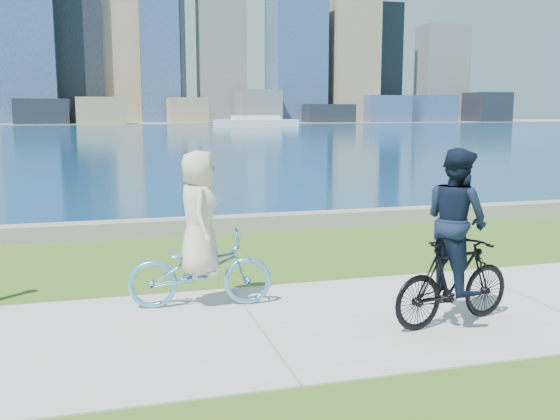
{
  "coord_description": "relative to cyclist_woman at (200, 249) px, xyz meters",
  "views": [
    {
      "loc": [
        -1.74,
        -7.21,
        2.67
      ],
      "look_at": [
        0.9,
        2.24,
        1.1
      ],
      "focal_mm": 40.0,
      "sensor_mm": 36.0,
      "label": 1
    }
  ],
  "objects": [
    {
      "name": "cyclist_man",
      "position": [
        2.94,
        -1.57,
        0.14
      ],
      "size": [
        0.89,
        1.87,
        2.21
      ],
      "rotation": [
        0.0,
        0.0,
        1.78
      ],
      "color": "black",
      "rests_on": "ground"
    },
    {
      "name": "cyclist_woman",
      "position": [
        0.0,
        0.0,
        0.0
      ],
      "size": [
        0.91,
        2.02,
        2.13
      ],
      "rotation": [
        0.0,
        0.0,
        1.45
      ],
      "color": "#57A2D3",
      "rests_on": "ground"
    },
    {
      "name": "bay_water",
      "position": [
        0.57,
        70.97,
        -0.81
      ],
      "size": [
        320.0,
        131.0,
        0.01
      ],
      "primitive_type": "cube",
      "color": "navy",
      "rests_on": "ground"
    },
    {
      "name": "concrete_path",
      "position": [
        0.57,
        -1.03,
        -0.8
      ],
      "size": [
        80.0,
        3.5,
        0.02
      ],
      "primitive_type": "cube",
      "color": "#A8A9A4",
      "rests_on": "ground"
    },
    {
      "name": "ferry_far",
      "position": [
        22.58,
        91.59,
        -0.05
      ],
      "size": [
        13.5,
        3.86,
        1.83
      ],
      "color": "silver",
      "rests_on": "ground"
    },
    {
      "name": "far_shore",
      "position": [
        0.57,
        128.97,
        -0.75
      ],
      "size": [
        320.0,
        30.0,
        0.12
      ],
      "primitive_type": "cube",
      "color": "gray",
      "rests_on": "ground"
    },
    {
      "name": "ground",
      "position": [
        0.57,
        -1.03,
        -0.81
      ],
      "size": [
        320.0,
        320.0,
        0.0
      ],
      "primitive_type": "plane",
      "color": "#345817",
      "rests_on": "ground"
    },
    {
      "name": "seawall",
      "position": [
        0.57,
        5.17,
        -0.64
      ],
      "size": [
        90.0,
        0.5,
        0.35
      ],
      "primitive_type": "cube",
      "color": "gray",
      "rests_on": "ground"
    },
    {
      "name": "city_skyline",
      "position": [
        3.44,
        128.26,
        23.07
      ],
      "size": [
        178.04,
        21.45,
        76.0
      ],
      "color": "#5A6065",
      "rests_on": "ground"
    }
  ]
}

